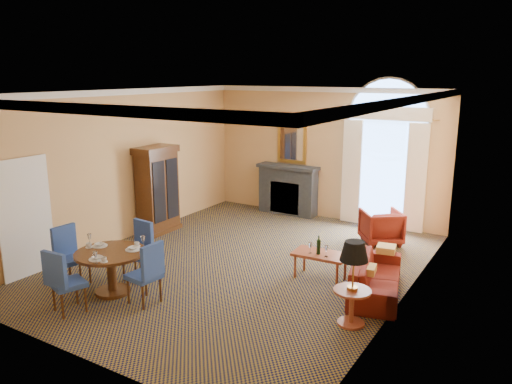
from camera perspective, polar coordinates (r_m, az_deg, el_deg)
The scene contains 12 objects.
ground at distance 9.55m, azimuth -1.58°, elevation -8.21°, with size 7.50×7.50×0.00m, color #111437.
room_envelope at distance 9.51m, azimuth 0.40°, elevation 7.33°, with size 6.04×7.52×3.45m.
armoire at distance 11.40m, azimuth -11.22°, elevation 0.10°, with size 0.56×0.99×1.95m.
dining_table at distance 8.50m, azimuth -16.24°, elevation -7.74°, with size 1.14×1.14×0.92m.
dining_chair_north at distance 9.02m, azimuth -13.07°, elevation -6.00°, with size 0.52×0.52×1.01m.
dining_chair_south at distance 8.00m, azimuth -21.30°, elevation -9.16°, with size 0.56×0.56×1.01m.
dining_chair_east at distance 7.95m, azimuth -12.24°, elevation -8.67°, with size 0.50×0.50×1.01m.
dining_chair_west at distance 9.12m, azimuth -20.55°, elevation -6.31°, with size 0.53×0.53×1.01m.
sofa at distance 8.52m, azimuth 13.54°, elevation -9.33°, with size 1.92×0.75×0.56m, color maroon.
armchair at distance 10.88m, azimuth 14.10°, elevation -3.86°, with size 0.77×0.79×0.72m, color maroon.
coffee_table at distance 8.81m, azimuth 7.34°, elevation -7.16°, with size 0.96×0.57×0.81m.
side_table at distance 7.22m, azimuth 11.05°, elevation -8.96°, with size 0.54×0.54×1.23m.
Camera 1 is at (4.84, -7.44, 3.53)m, focal length 35.00 mm.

